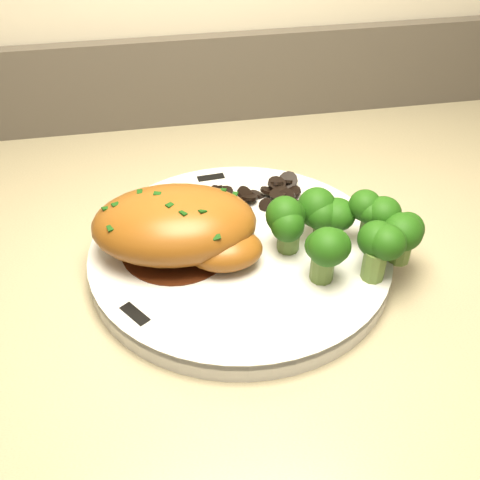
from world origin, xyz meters
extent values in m
cube|color=tan|center=(-0.04, 1.67, 0.80)|extent=(1.89, 0.63, 0.03)
cube|color=#4C443A|center=(-0.04, 1.99, 0.88)|extent=(1.89, 0.02, 0.12)
cylinder|color=silver|center=(0.07, 1.68, 0.83)|extent=(0.35, 0.35, 0.02)
cube|color=black|center=(0.06, 1.81, 0.84)|extent=(0.03, 0.01, 0.00)
cube|color=black|center=(-0.03, 1.60, 0.84)|extent=(0.03, 0.03, 0.00)
cube|color=black|center=(0.19, 1.62, 0.84)|extent=(0.02, 0.03, 0.00)
cylinder|color=#3D180B|center=(0.01, 1.69, 0.84)|extent=(0.11, 0.11, 0.00)
ellipsoid|color=#915319|center=(0.01, 1.69, 0.87)|extent=(0.17, 0.12, 0.06)
ellipsoid|color=#915319|center=(0.05, 1.66, 0.86)|extent=(0.08, 0.06, 0.03)
cube|color=#10390C|center=(-0.04, 1.70, 0.89)|extent=(0.01, 0.01, 0.00)
cube|color=#10390C|center=(-0.02, 1.69, 0.90)|extent=(0.01, 0.01, 0.00)
cube|color=#10390C|center=(0.00, 1.69, 0.90)|extent=(0.01, 0.01, 0.00)
cube|color=#10390C|center=(0.02, 1.69, 0.90)|extent=(0.01, 0.01, 0.00)
cube|color=#10390C|center=(0.04, 1.69, 0.90)|extent=(0.01, 0.01, 0.00)
cube|color=#10390C|center=(0.06, 1.69, 0.89)|extent=(0.01, 0.01, 0.00)
cylinder|color=black|center=(0.14, 1.75, 0.84)|extent=(0.02, 0.01, 0.01)
cylinder|color=black|center=(0.13, 1.76, 0.84)|extent=(0.02, 0.02, 0.01)
cylinder|color=black|center=(0.13, 1.76, 0.85)|extent=(0.02, 0.02, 0.01)
cylinder|color=black|center=(0.12, 1.77, 0.84)|extent=(0.02, 0.02, 0.01)
cylinder|color=black|center=(0.12, 1.77, 0.84)|extent=(0.02, 0.02, 0.01)
cylinder|color=black|center=(0.11, 1.77, 0.85)|extent=(0.02, 0.02, 0.01)
cylinder|color=black|center=(0.10, 1.77, 0.84)|extent=(0.02, 0.02, 0.01)
cylinder|color=black|center=(0.09, 1.77, 0.84)|extent=(0.02, 0.02, 0.00)
cylinder|color=black|center=(0.08, 1.77, 0.85)|extent=(0.03, 0.02, 0.01)
cylinder|color=black|center=(0.08, 1.76, 0.84)|extent=(0.02, 0.02, 0.02)
cylinder|color=black|center=(0.07, 1.76, 0.84)|extent=(0.02, 0.02, 0.01)
cylinder|color=black|center=(0.07, 1.75, 0.85)|extent=(0.02, 0.02, 0.01)
cylinder|color=black|center=(0.07, 1.75, 0.84)|extent=(0.02, 0.02, 0.01)
cylinder|color=black|center=(0.08, 1.74, 0.84)|extent=(0.03, 0.03, 0.01)
cylinder|color=black|center=(0.08, 1.74, 0.85)|extent=(0.03, 0.03, 0.02)
cylinder|color=black|center=(0.09, 1.73, 0.84)|extent=(0.03, 0.03, 0.02)
cylinder|color=black|center=(0.10, 1.73, 0.84)|extent=(0.02, 0.02, 0.01)
cylinder|color=black|center=(0.11, 1.73, 0.85)|extent=(0.02, 0.02, 0.01)
cylinder|color=black|center=(0.12, 1.73, 0.84)|extent=(0.03, 0.03, 0.01)
cylinder|color=black|center=(0.12, 1.74, 0.84)|extent=(0.03, 0.03, 0.01)
cylinder|color=black|center=(0.13, 1.74, 0.85)|extent=(0.03, 0.03, 0.02)
cylinder|color=black|center=(0.13, 1.75, 0.84)|extent=(0.03, 0.03, 0.01)
cylinder|color=#5A7832|center=(0.12, 1.67, 0.85)|extent=(0.02, 0.02, 0.03)
sphere|color=#0F3507|center=(0.12, 1.67, 0.87)|extent=(0.03, 0.03, 0.03)
cylinder|color=#5A7832|center=(0.16, 1.68, 0.85)|extent=(0.02, 0.02, 0.03)
sphere|color=#0F3507|center=(0.16, 1.68, 0.87)|extent=(0.03, 0.03, 0.03)
cylinder|color=#5A7832|center=(0.20, 1.66, 0.85)|extent=(0.02, 0.02, 0.03)
sphere|color=#0F3507|center=(0.20, 1.66, 0.87)|extent=(0.03, 0.03, 0.03)
cylinder|color=#5A7832|center=(0.14, 1.62, 0.85)|extent=(0.02, 0.02, 0.03)
sphere|color=#0F3507|center=(0.14, 1.62, 0.87)|extent=(0.03, 0.03, 0.03)
cylinder|color=#5A7832|center=(0.19, 1.61, 0.85)|extent=(0.02, 0.02, 0.03)
sphere|color=#0F3507|center=(0.19, 1.61, 0.87)|extent=(0.03, 0.03, 0.03)
cylinder|color=#5A7832|center=(0.22, 1.63, 0.85)|extent=(0.02, 0.02, 0.03)
sphere|color=#0F3507|center=(0.22, 1.63, 0.87)|extent=(0.03, 0.03, 0.03)
camera|label=1|loc=(-0.01, 1.23, 1.22)|focal=45.00mm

